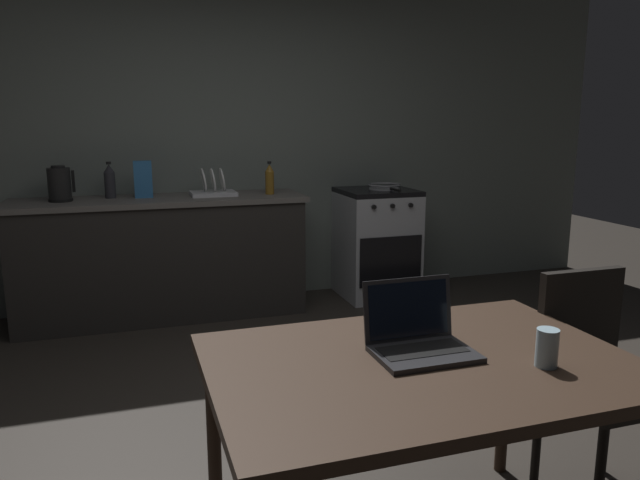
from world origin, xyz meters
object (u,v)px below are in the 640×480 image
object	(u,v)px
electric_kettle	(60,184)
drinking_glass	(547,348)
dining_table	(421,379)
dish_rack	(213,189)
cereal_box	(143,179)
frying_pan	(385,186)
chair	(594,370)
bottle	(270,179)
laptop	(419,339)
bottle_b	(110,181)
stove_oven	(376,243)

from	to	relation	value
electric_kettle	drinking_glass	distance (m)	3.58
dining_table	dish_rack	xyz separation A→B (m)	(-0.22, 3.01, 0.29)
drinking_glass	dish_rack	xyz separation A→B (m)	(-0.56, 3.18, 0.16)
drinking_glass	dish_rack	size ratio (longest dim) A/B	0.35
dining_table	cereal_box	xyz separation A→B (m)	(-0.73, 3.03, 0.38)
dining_table	drinking_glass	size ratio (longest dim) A/B	11.24
frying_pan	dish_rack	distance (m)	1.42
chair	drinking_glass	size ratio (longest dim) A/B	7.58
chair	cereal_box	size ratio (longest dim) A/B	3.30
dining_table	bottle	world-z (taller)	bottle
laptop	bottle	xyz separation A→B (m)	(0.19, 2.90, 0.25)
bottle	frying_pan	world-z (taller)	bottle
bottle	chair	bearing A→B (deg)	-77.19
bottle	dish_rack	distance (m)	0.44
drinking_glass	cereal_box	distance (m)	3.38
dining_table	drinking_glass	distance (m)	0.40
bottle_b	stove_oven	bearing A→B (deg)	-2.23
laptop	bottle_b	bearing A→B (deg)	95.99
electric_kettle	frying_pan	size ratio (longest dim) A/B	0.57
dining_table	drinking_glass	world-z (taller)	drinking_glass
cereal_box	laptop	bearing A→B (deg)	-75.82
stove_oven	frying_pan	bearing A→B (deg)	-24.04
laptop	electric_kettle	size ratio (longest dim) A/B	1.25
stove_oven	dining_table	distance (m)	3.23
bottle	drinking_glass	xyz separation A→B (m)	(0.13, -3.13, -0.23)
laptop	frying_pan	xyz separation A→B (m)	(1.18, 2.93, 0.15)
chair	dish_rack	world-z (taller)	dish_rack
stove_oven	drinking_glass	bearing A→B (deg)	-104.27
dining_table	frying_pan	world-z (taller)	frying_pan
dining_table	bottle_b	world-z (taller)	bottle_b
bottle_b	laptop	bearing A→B (deg)	-71.99
stove_oven	frying_pan	size ratio (longest dim) A/B	2.05
frying_pan	cereal_box	world-z (taller)	cereal_box
laptop	electric_kettle	world-z (taller)	electric_kettle
frying_pan	bottle_b	size ratio (longest dim) A/B	1.66
electric_kettle	dish_rack	size ratio (longest dim) A/B	0.75
dining_table	drinking_glass	xyz separation A→B (m)	(0.34, -0.16, 0.13)
chair	bottle_b	distance (m)	3.48
chair	bottle_b	xyz separation A→B (m)	(-1.82, 2.93, 0.52)
bottle	drinking_glass	bearing A→B (deg)	-87.70
dining_table	chair	world-z (taller)	chair
stove_oven	bottle_b	distance (m)	2.20
chair	drinking_glass	bearing A→B (deg)	-127.69
dining_table	frying_pan	bearing A→B (deg)	68.04
stove_oven	dining_table	xyz separation A→B (m)	(-1.15, -3.01, 0.22)
dining_table	bottle	bearing A→B (deg)	85.87
bottle	drinking_glass	size ratio (longest dim) A/B	2.13
dish_rack	chair	bearing A→B (deg)	-69.42
dining_table	chair	bearing A→B (deg)	10.97
dining_table	bottle_b	xyz separation A→B (m)	(-0.97, 3.09, 0.37)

